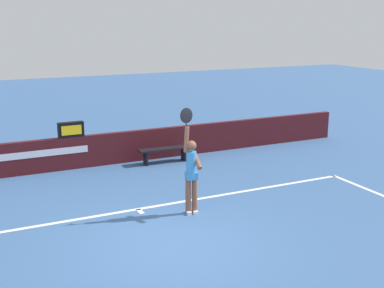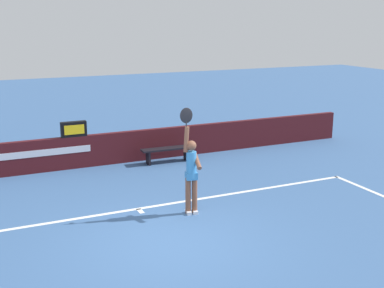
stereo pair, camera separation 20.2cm
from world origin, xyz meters
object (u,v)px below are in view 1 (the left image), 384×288
(speed_display, at_px, (71,130))
(tennis_player, at_px, (191,171))
(tennis_ball, at_px, (186,113))
(courtside_bench_near, at_px, (165,151))

(speed_display, height_order, tennis_player, tennis_player)
(speed_display, xyz_separation_m, tennis_ball, (1.56, -4.56, 1.12))
(tennis_ball, xyz_separation_m, courtside_bench_near, (1.13, 3.99, -1.93))
(speed_display, height_order, tennis_ball, tennis_ball)
(tennis_player, height_order, tennis_ball, tennis_player)
(courtside_bench_near, bearing_deg, tennis_ball, -105.74)
(tennis_ball, bearing_deg, courtside_bench_near, 74.26)
(tennis_ball, bearing_deg, tennis_player, -34.78)
(tennis_player, bearing_deg, courtside_bench_near, 75.65)
(tennis_player, xyz_separation_m, courtside_bench_near, (1.04, 4.05, -0.65))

